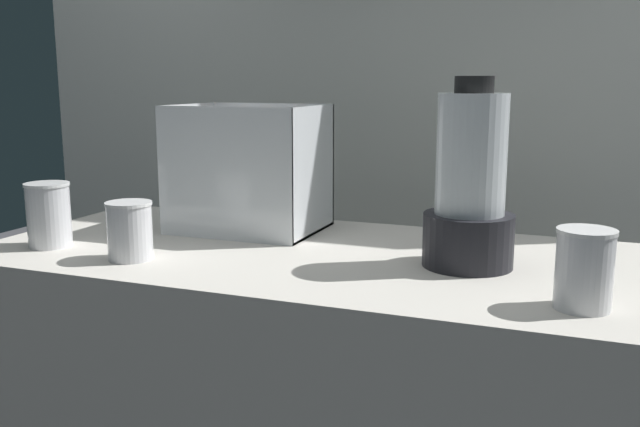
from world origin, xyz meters
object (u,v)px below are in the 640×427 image
blender_pitcher (470,191)px  carrot_display_bin (249,191)px  juice_cup_mango_far_left (49,217)px  juice_cup_carrot_left (130,235)px  juice_cup_orange_middle (584,274)px

blender_pitcher → carrot_display_bin: bearing=164.5°
juice_cup_mango_far_left → juice_cup_carrot_left: 0.23m
blender_pitcher → juice_cup_mango_far_left: (-0.84, -0.16, -0.08)m
blender_pitcher → juice_cup_orange_middle: (0.21, -0.19, -0.09)m
carrot_display_bin → juice_cup_carrot_left: 0.35m
juice_cup_mango_far_left → juice_cup_orange_middle: (1.05, -0.03, -0.01)m
carrot_display_bin → juice_cup_mango_far_left: size_ratio=2.42×
juice_cup_mango_far_left → juice_cup_orange_middle: size_ratio=1.08×
carrot_display_bin → juice_cup_carrot_left: size_ratio=2.87×
blender_pitcher → juice_cup_carrot_left: blender_pitcher is taller
carrot_display_bin → juice_cup_mango_far_left: 0.44m
carrot_display_bin → juice_cup_mango_far_left: bearing=-135.4°
juice_cup_mango_far_left → juice_cup_carrot_left: bearing=-7.4°
blender_pitcher → juice_cup_orange_middle: blender_pitcher is taller
blender_pitcher → juice_cup_mango_far_left: 0.86m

